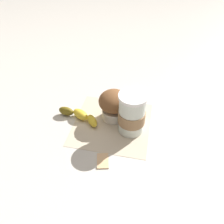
{
  "coord_description": "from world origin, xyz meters",
  "views": [
    {
      "loc": [
        0.03,
        0.5,
        0.51
      ],
      "look_at": [
        0.0,
        0.0,
        0.05
      ],
      "focal_mm": 35.0,
      "sensor_mm": 36.0,
      "label": 1
    }
  ],
  "objects_px": {
    "coffee_cup": "(132,114)",
    "banana": "(80,115)",
    "muffin": "(114,104)",
    "sugar_packet": "(103,160)"
  },
  "relations": [
    {
      "from": "coffee_cup",
      "to": "sugar_packet",
      "type": "xyz_separation_m",
      "value": [
        0.09,
        0.11,
        -0.06
      ]
    },
    {
      "from": "coffee_cup",
      "to": "sugar_packet",
      "type": "height_order",
      "value": "coffee_cup"
    },
    {
      "from": "coffee_cup",
      "to": "muffin",
      "type": "relative_size",
      "value": 1.34
    },
    {
      "from": "banana",
      "to": "sugar_packet",
      "type": "relative_size",
      "value": 2.76
    },
    {
      "from": "muffin",
      "to": "sugar_packet",
      "type": "xyz_separation_m",
      "value": [
        0.04,
        0.17,
        -0.05
      ]
    },
    {
      "from": "coffee_cup",
      "to": "banana",
      "type": "height_order",
      "value": "coffee_cup"
    },
    {
      "from": "sugar_packet",
      "to": "banana",
      "type": "bearing_deg",
      "value": -67.95
    },
    {
      "from": "muffin",
      "to": "banana",
      "type": "height_order",
      "value": "muffin"
    },
    {
      "from": "muffin",
      "to": "banana",
      "type": "bearing_deg",
      "value": 1.05
    },
    {
      "from": "coffee_cup",
      "to": "muffin",
      "type": "bearing_deg",
      "value": -50.52
    }
  ]
}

